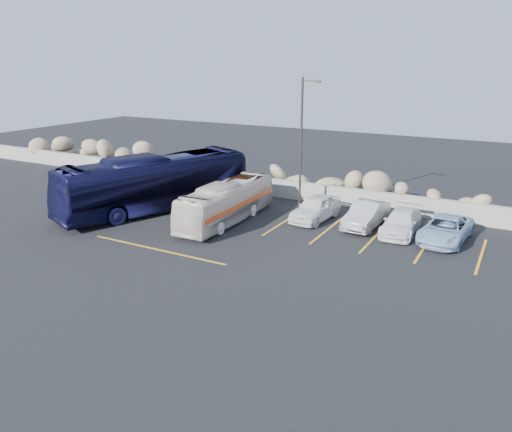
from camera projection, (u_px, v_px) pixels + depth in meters
The scene contains 11 objects.
ground at pixel (171, 254), 23.93m from camera, with size 90.00×90.00×0.00m, color black.
seawall at pixel (281, 188), 33.79m from camera, with size 60.00×0.40×1.20m, color gray.
riprap_pile at pixel (288, 175), 34.58m from camera, with size 54.00×2.80×2.60m, color #8E755D, non-canonical shape.
parking_lines at pixel (306, 236), 26.46m from camera, with size 18.16×9.36×0.01m.
lamppost at pixel (302, 142), 29.42m from camera, with size 1.14×0.18×8.00m.
vintage_bus at pixel (227, 202), 28.50m from camera, with size 1.91×8.17×2.28m, color silver.
tour_coach at pixel (155, 183), 30.56m from camera, with size 2.87×12.28×3.42m, color black.
car_a at pixel (316, 208), 28.93m from camera, with size 1.68×4.19×1.43m, color white.
car_b at pixel (366, 215), 27.73m from camera, with size 1.46×4.19×1.38m, color #ACACB1.
car_c at pixel (401, 222), 26.71m from camera, with size 1.70×4.17×1.21m, color white.
car_d at pixel (446, 229), 25.54m from camera, with size 2.07×4.50×1.25m, color #94B3D3.
Camera 1 is at (14.30, -17.56, 8.96)m, focal length 35.00 mm.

